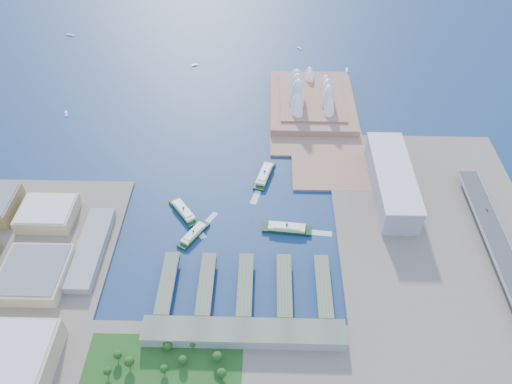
{
  "coord_description": "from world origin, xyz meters",
  "views": [
    {
      "loc": [
        33.68,
        -395.23,
        446.6
      ],
      "look_at": [
        22.33,
        58.21,
        18.0
      ],
      "focal_mm": 35.0,
      "sensor_mm": 36.0,
      "label": 1
    }
  ],
  "objects_px": {
    "ferry_c": "(193,233)",
    "ferry_b": "(264,174)",
    "ferry_a": "(184,210)",
    "ferry_d": "(287,227)",
    "toaster_building": "(392,181)",
    "opera_house": "(313,88)",
    "car_c": "(487,210)"
  },
  "relations": [
    {
      "from": "ferry_a",
      "to": "ferry_b",
      "type": "height_order",
      "value": "ferry_b"
    },
    {
      "from": "opera_house",
      "to": "toaster_building",
      "type": "relative_size",
      "value": 1.16
    },
    {
      "from": "ferry_c",
      "to": "opera_house",
      "type": "bearing_deg",
      "value": -88.13
    },
    {
      "from": "toaster_building",
      "to": "car_c",
      "type": "distance_m",
      "value": 117.36
    },
    {
      "from": "ferry_b",
      "to": "ferry_c",
      "type": "bearing_deg",
      "value": -112.31
    },
    {
      "from": "ferry_d",
      "to": "opera_house",
      "type": "bearing_deg",
      "value": -4.05
    },
    {
      "from": "ferry_a",
      "to": "ferry_b",
      "type": "relative_size",
      "value": 0.93
    },
    {
      "from": "opera_house",
      "to": "ferry_b",
      "type": "relative_size",
      "value": 3.06
    },
    {
      "from": "toaster_building",
      "to": "ferry_c",
      "type": "bearing_deg",
      "value": -161.81
    },
    {
      "from": "ferry_b",
      "to": "ferry_c",
      "type": "relative_size",
      "value": 1.2
    },
    {
      "from": "toaster_building",
      "to": "ferry_a",
      "type": "relative_size",
      "value": 2.84
    },
    {
      "from": "ferry_a",
      "to": "ferry_d",
      "type": "distance_m",
      "value": 130.22
    },
    {
      "from": "opera_house",
      "to": "car_c",
      "type": "height_order",
      "value": "opera_house"
    },
    {
      "from": "ferry_c",
      "to": "car_c",
      "type": "distance_m",
      "value": 356.69
    },
    {
      "from": "ferry_c",
      "to": "ferry_b",
      "type": "bearing_deg",
      "value": -96.59
    },
    {
      "from": "opera_house",
      "to": "ferry_a",
      "type": "bearing_deg",
      "value": -125.31
    },
    {
      "from": "ferry_a",
      "to": "ferry_d",
      "type": "xyz_separation_m",
      "value": [
        127.68,
        -25.55,
        0.4
      ]
    },
    {
      "from": "ferry_d",
      "to": "toaster_building",
      "type": "bearing_deg",
      "value": -57.56
    },
    {
      "from": "ferry_a",
      "to": "ferry_c",
      "type": "bearing_deg",
      "value": -101.79
    },
    {
      "from": "ferry_b",
      "to": "car_c",
      "type": "xyz_separation_m",
      "value": [
        271.58,
        -70.86,
        9.89
      ]
    },
    {
      "from": "opera_house",
      "to": "ferry_b",
      "type": "height_order",
      "value": "opera_house"
    },
    {
      "from": "toaster_building",
      "to": "ferry_a",
      "type": "distance_m",
      "value": 266.26
    },
    {
      "from": "ferry_a",
      "to": "ferry_d",
      "type": "relative_size",
      "value": 0.93
    },
    {
      "from": "ferry_b",
      "to": "car_c",
      "type": "bearing_deg",
      "value": 0.52
    },
    {
      "from": "opera_house",
      "to": "ferry_c",
      "type": "bearing_deg",
      "value": -119.0
    },
    {
      "from": "opera_house",
      "to": "ferry_a",
      "type": "distance_m",
      "value": 299.25
    },
    {
      "from": "opera_house",
      "to": "ferry_d",
      "type": "bearing_deg",
      "value": -99.42
    },
    {
      "from": "toaster_building",
      "to": "ferry_a",
      "type": "height_order",
      "value": "toaster_building"
    },
    {
      "from": "toaster_building",
      "to": "ferry_b",
      "type": "distance_m",
      "value": 165.59
    },
    {
      "from": "opera_house",
      "to": "ferry_d",
      "type": "height_order",
      "value": "opera_house"
    },
    {
      "from": "ferry_a",
      "to": "ferry_c",
      "type": "xyz_separation_m",
      "value": [
        16.73,
        -37.45,
        -0.51
      ]
    },
    {
      "from": "toaster_building",
      "to": "ferry_a",
      "type": "xyz_separation_m",
      "value": [
        -262.28,
        -43.21,
        -15.35
      ]
    }
  ]
}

